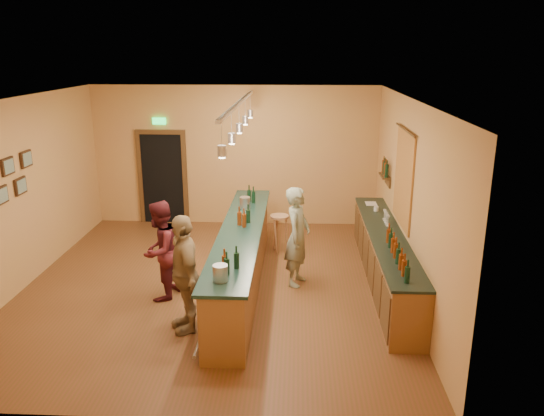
{
  "coord_description": "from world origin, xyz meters",
  "views": [
    {
      "loc": [
        1.42,
        -8.42,
        3.95
      ],
      "look_at": [
        1.01,
        0.2,
        1.36
      ],
      "focal_mm": 35.0,
      "sensor_mm": 36.0,
      "label": 1
    }
  ],
  "objects_px": {
    "back_counter": "(385,258)",
    "customer_a": "(160,251)",
    "customer_b": "(184,273)",
    "bar_stool": "(279,222)",
    "tasting_bar": "(241,253)",
    "bartender": "(298,237)"
  },
  "relations": [
    {
      "from": "back_counter",
      "to": "bartender",
      "type": "distance_m",
      "value": 1.57
    },
    {
      "from": "bartender",
      "to": "customer_a",
      "type": "distance_m",
      "value": 2.32
    },
    {
      "from": "tasting_bar",
      "to": "customer_b",
      "type": "distance_m",
      "value": 1.66
    },
    {
      "from": "bartender",
      "to": "customer_a",
      "type": "xyz_separation_m",
      "value": [
        -2.22,
        -0.65,
        -0.05
      ]
    },
    {
      "from": "customer_a",
      "to": "bartender",
      "type": "bearing_deg",
      "value": 123.33
    },
    {
      "from": "back_counter",
      "to": "bar_stool",
      "type": "xyz_separation_m",
      "value": [
        -1.88,
        1.48,
        0.14
      ]
    },
    {
      "from": "customer_a",
      "to": "bar_stool",
      "type": "distance_m",
      "value": 2.85
    },
    {
      "from": "tasting_bar",
      "to": "customer_b",
      "type": "xyz_separation_m",
      "value": [
        -0.66,
        -1.5,
        0.27
      ]
    },
    {
      "from": "bartender",
      "to": "customer_a",
      "type": "relative_size",
      "value": 1.06
    },
    {
      "from": "back_counter",
      "to": "customer_b",
      "type": "distance_m",
      "value": 3.58
    },
    {
      "from": "back_counter",
      "to": "bartender",
      "type": "relative_size",
      "value": 2.62
    },
    {
      "from": "bar_stool",
      "to": "tasting_bar",
      "type": "bearing_deg",
      "value": -109.69
    },
    {
      "from": "tasting_bar",
      "to": "bartender",
      "type": "distance_m",
      "value": 1.01
    },
    {
      "from": "tasting_bar",
      "to": "customer_b",
      "type": "bearing_deg",
      "value": -113.8
    },
    {
      "from": "customer_a",
      "to": "customer_b",
      "type": "distance_m",
      "value": 1.17
    },
    {
      "from": "customer_b",
      "to": "bar_stool",
      "type": "distance_m",
      "value": 3.41
    },
    {
      "from": "customer_b",
      "to": "back_counter",
      "type": "bearing_deg",
      "value": 94.51
    },
    {
      "from": "bartender",
      "to": "customer_b",
      "type": "xyz_separation_m",
      "value": [
        -1.62,
        -1.66,
        0.01
      ]
    },
    {
      "from": "bartender",
      "to": "bar_stool",
      "type": "bearing_deg",
      "value": 29.97
    },
    {
      "from": "back_counter",
      "to": "customer_a",
      "type": "bearing_deg",
      "value": -169.79
    },
    {
      "from": "back_counter",
      "to": "customer_a",
      "type": "xyz_separation_m",
      "value": [
        -3.74,
        -0.67,
        0.34
      ]
    },
    {
      "from": "bar_stool",
      "to": "back_counter",
      "type": "bearing_deg",
      "value": -38.19
    }
  ]
}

